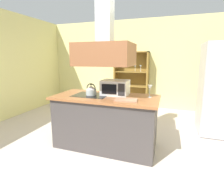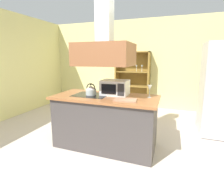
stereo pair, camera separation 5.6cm
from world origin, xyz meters
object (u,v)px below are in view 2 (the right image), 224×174
dish_cabinet (132,83)px  microwave (115,88)px  cutting_board (125,100)px  kettle (91,90)px  wine_glass_on_counter (150,88)px

dish_cabinet → microwave: dish_cabinet is taller
cutting_board → microwave: (-0.28, 0.33, 0.12)m
dish_cabinet → kettle: bearing=-94.2°
kettle → wine_glass_on_counter: (0.99, 0.15, 0.07)m
dish_cabinet → cutting_board: dish_cabinet is taller
kettle → microwave: size_ratio=0.44×
microwave → dish_cabinet: bearing=95.1°
kettle → cutting_board: size_ratio=0.60×
cutting_board → microwave: 0.45m
kettle → wine_glass_on_counter: bearing=8.9°
dish_cabinet → wine_glass_on_counter: (0.80, -2.34, 0.29)m
cutting_board → wine_glass_on_counter: bearing=46.7°
microwave → cutting_board: bearing=-50.4°
wine_glass_on_counter → microwave: bearing=-179.8°
kettle → wine_glass_on_counter: 1.00m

